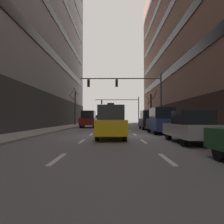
# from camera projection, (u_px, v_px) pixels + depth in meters

# --- Properties ---
(ground_plane) EXTENTS (120.00, 120.00, 0.00)m
(ground_plane) POSITION_uv_depth(u_px,v_px,m) (113.00, 137.00, 14.60)
(ground_plane) COLOR slate
(sidewalk_left) EXTENTS (2.79, 80.00, 0.14)m
(sidewalk_left) POSITION_uv_depth(u_px,v_px,m) (19.00, 136.00, 14.64)
(sidewalk_left) COLOR gray
(sidewalk_left) RESTS_ON ground
(sidewalk_right) EXTENTS (2.79, 80.00, 0.14)m
(sidewalk_right) POSITION_uv_depth(u_px,v_px,m) (207.00, 136.00, 14.56)
(sidewalk_right) COLOR gray
(sidewalk_right) RESTS_ON ground
(lane_stripe_l1_s2) EXTENTS (0.16, 2.00, 0.01)m
(lane_stripe_l1_s2) POSITION_uv_depth(u_px,v_px,m) (58.00, 159.00, 6.61)
(lane_stripe_l1_s2) COLOR silver
(lane_stripe_l1_s2) RESTS_ON ground
(lane_stripe_l1_s3) EXTENTS (0.16, 2.00, 0.01)m
(lane_stripe_l1_s3) POSITION_uv_depth(u_px,v_px,m) (82.00, 141.00, 11.61)
(lane_stripe_l1_s3) COLOR silver
(lane_stripe_l1_s3) RESTS_ON ground
(lane_stripe_l1_s4) EXTENTS (0.16, 2.00, 0.01)m
(lane_stripe_l1_s4) POSITION_uv_depth(u_px,v_px,m) (91.00, 134.00, 16.61)
(lane_stripe_l1_s4) COLOR silver
(lane_stripe_l1_s4) RESTS_ON ground
(lane_stripe_l1_s5) EXTENTS (0.16, 2.00, 0.01)m
(lane_stripe_l1_s5) POSITION_uv_depth(u_px,v_px,m) (96.00, 131.00, 21.61)
(lane_stripe_l1_s5) COLOR silver
(lane_stripe_l1_s5) RESTS_ON ground
(lane_stripe_l1_s6) EXTENTS (0.16, 2.00, 0.01)m
(lane_stripe_l1_s6) POSITION_uv_depth(u_px,v_px,m) (100.00, 128.00, 26.60)
(lane_stripe_l1_s6) COLOR silver
(lane_stripe_l1_s6) RESTS_ON ground
(lane_stripe_l1_s7) EXTENTS (0.16, 2.00, 0.01)m
(lane_stripe_l1_s7) POSITION_uv_depth(u_px,v_px,m) (102.00, 127.00, 31.60)
(lane_stripe_l1_s7) COLOR silver
(lane_stripe_l1_s7) RESTS_ON ground
(lane_stripe_l1_s8) EXTENTS (0.16, 2.00, 0.01)m
(lane_stripe_l1_s8) POSITION_uv_depth(u_px,v_px,m) (103.00, 125.00, 36.60)
(lane_stripe_l1_s8) COLOR silver
(lane_stripe_l1_s8) RESTS_ON ground
(lane_stripe_l1_s9) EXTENTS (0.16, 2.00, 0.01)m
(lane_stripe_l1_s9) POSITION_uv_depth(u_px,v_px,m) (105.00, 125.00, 41.60)
(lane_stripe_l1_s9) COLOR silver
(lane_stripe_l1_s9) RESTS_ON ground
(lane_stripe_l1_s10) EXTENTS (0.16, 2.00, 0.01)m
(lane_stripe_l1_s10) POSITION_uv_depth(u_px,v_px,m) (106.00, 124.00, 46.59)
(lane_stripe_l1_s10) COLOR silver
(lane_stripe_l1_s10) RESTS_ON ground
(lane_stripe_l2_s2) EXTENTS (0.16, 2.00, 0.01)m
(lane_stripe_l2_s2) POSITION_uv_depth(u_px,v_px,m) (167.00, 159.00, 6.59)
(lane_stripe_l2_s2) COLOR silver
(lane_stripe_l2_s2) RESTS_ON ground
(lane_stripe_l2_s3) EXTENTS (0.16, 2.00, 0.01)m
(lane_stripe_l2_s3) POSITION_uv_depth(u_px,v_px,m) (144.00, 141.00, 11.59)
(lane_stripe_l2_s3) COLOR silver
(lane_stripe_l2_s3) RESTS_ON ground
(lane_stripe_l2_s4) EXTENTS (0.16, 2.00, 0.01)m
(lane_stripe_l2_s4) POSITION_uv_depth(u_px,v_px,m) (135.00, 134.00, 16.59)
(lane_stripe_l2_s4) COLOR silver
(lane_stripe_l2_s4) RESTS_ON ground
(lane_stripe_l2_s5) EXTENTS (0.16, 2.00, 0.01)m
(lane_stripe_l2_s5) POSITION_uv_depth(u_px,v_px,m) (130.00, 131.00, 21.58)
(lane_stripe_l2_s5) COLOR silver
(lane_stripe_l2_s5) RESTS_ON ground
(lane_stripe_l2_s6) EXTENTS (0.16, 2.00, 0.01)m
(lane_stripe_l2_s6) POSITION_uv_depth(u_px,v_px,m) (127.00, 128.00, 26.58)
(lane_stripe_l2_s6) COLOR silver
(lane_stripe_l2_s6) RESTS_ON ground
(lane_stripe_l2_s7) EXTENTS (0.16, 2.00, 0.01)m
(lane_stripe_l2_s7) POSITION_uv_depth(u_px,v_px,m) (125.00, 127.00, 31.58)
(lane_stripe_l2_s7) COLOR silver
(lane_stripe_l2_s7) RESTS_ON ground
(lane_stripe_l2_s8) EXTENTS (0.16, 2.00, 0.01)m
(lane_stripe_l2_s8) POSITION_uv_depth(u_px,v_px,m) (123.00, 126.00, 36.58)
(lane_stripe_l2_s8) COLOR silver
(lane_stripe_l2_s8) RESTS_ON ground
(lane_stripe_l2_s9) EXTENTS (0.16, 2.00, 0.01)m
(lane_stripe_l2_s9) POSITION_uv_depth(u_px,v_px,m) (122.00, 125.00, 41.57)
(lane_stripe_l2_s9) COLOR silver
(lane_stripe_l2_s9) RESTS_ON ground
(lane_stripe_l2_s10) EXTENTS (0.16, 2.00, 0.01)m
(lane_stripe_l2_s10) POSITION_uv_depth(u_px,v_px,m) (121.00, 124.00, 46.57)
(lane_stripe_l2_s10) COLOR silver
(lane_stripe_l2_s10) RESTS_ON ground
(car_driving_0) EXTENTS (1.87, 4.25, 1.58)m
(car_driving_0) POSITION_uv_depth(u_px,v_px,m) (114.00, 121.00, 36.90)
(car_driving_0) COLOR black
(car_driving_0) RESTS_ON ground
(car_driving_1) EXTENTS (2.05, 4.48, 1.65)m
(car_driving_1) POSITION_uv_depth(u_px,v_px,m) (114.00, 122.00, 24.20)
(car_driving_1) COLOR black
(car_driving_1) RESTS_ON ground
(taxi_driving_2) EXTENTS (1.97, 4.49, 1.85)m
(taxi_driving_2) POSITION_uv_depth(u_px,v_px,m) (97.00, 120.00, 41.75)
(taxi_driving_2) COLOR black
(taxi_driving_2) RESTS_ON ground
(taxi_driving_3) EXTENTS (1.82, 4.18, 2.17)m
(taxi_driving_3) POSITION_uv_depth(u_px,v_px,m) (111.00, 122.00, 12.99)
(taxi_driving_3) COLOR black
(taxi_driving_3) RESTS_ON ground
(car_driving_4) EXTENTS (1.96, 4.64, 2.24)m
(car_driving_4) POSITION_uv_depth(u_px,v_px,m) (88.00, 119.00, 28.92)
(car_driving_4) COLOR black
(car_driving_4) RESTS_ON ground
(car_parked_1) EXTENTS (1.86, 4.34, 1.62)m
(car_parked_1) POSITION_uv_depth(u_px,v_px,m) (191.00, 127.00, 10.86)
(car_parked_1) COLOR black
(car_parked_1) RESTS_ON ground
(car_parked_2) EXTENTS (1.87, 4.35, 2.09)m
(car_parked_2) POSITION_uv_depth(u_px,v_px,m) (162.00, 121.00, 17.48)
(car_parked_2) COLOR black
(car_parked_2) RESTS_ON ground
(car_parked_3) EXTENTS (1.82, 4.34, 2.10)m
(car_parked_3) POSITION_uv_depth(u_px,v_px,m) (149.00, 120.00, 23.99)
(car_parked_3) COLOR black
(car_parked_3) RESTS_ON ground
(traffic_signal_0) EXTENTS (9.20, 0.35, 6.16)m
(traffic_signal_0) POSITION_uv_depth(u_px,v_px,m) (132.00, 89.00, 24.31)
(traffic_signal_0) COLOR #4C4C51
(traffic_signal_0) RESTS_ON sidewalk_right
(traffic_signal_1) EXTENTS (9.36, 0.35, 5.72)m
(traffic_signal_1) POSITION_uv_depth(u_px,v_px,m) (124.00, 105.00, 45.83)
(traffic_signal_1) COLOR #4C4C51
(traffic_signal_1) RESTS_ON sidewalk_right
(street_tree_0) EXTENTS (1.45, 1.73, 6.19)m
(street_tree_0) POSITION_uv_depth(u_px,v_px,m) (75.00, 107.00, 34.62)
(street_tree_0) COLOR #4C3823
(street_tree_0) RESTS_ON sidewalk_left
(street_tree_1) EXTENTS (1.64, 1.64, 5.61)m
(street_tree_1) POSITION_uv_depth(u_px,v_px,m) (151.00, 109.00, 34.90)
(street_tree_1) COLOR #4C3823
(street_tree_1) RESTS_ON sidewalk_right
(pedestrian_0) EXTENTS (0.43, 0.37, 1.65)m
(pedestrian_0) POSITION_uv_depth(u_px,v_px,m) (182.00, 120.00, 20.15)
(pedestrian_0) COLOR black
(pedestrian_0) RESTS_ON sidewalk_right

